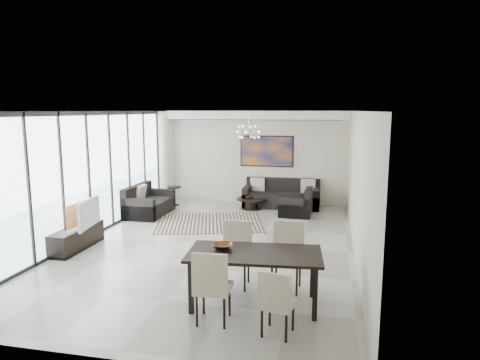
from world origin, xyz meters
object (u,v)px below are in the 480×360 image
(television, at_px, (84,213))
(dining_table, at_px, (255,258))
(coffee_table, at_px, (252,203))
(sofa_main, at_px, (282,197))
(tv_console, at_px, (77,238))

(television, xyz_separation_m, dining_table, (4.00, -1.90, -0.02))
(television, distance_m, dining_table, 4.43)
(coffee_table, xyz_separation_m, sofa_main, (0.85, 0.49, 0.10))
(sofa_main, distance_m, dining_table, 6.82)
(coffee_table, distance_m, tv_console, 5.36)
(coffee_table, distance_m, dining_table, 6.45)
(television, height_order, dining_table, television)
(coffee_table, relative_size, television, 0.86)
(sofa_main, height_order, tv_console, sofa_main)
(sofa_main, relative_size, dining_table, 1.11)
(sofa_main, bearing_deg, coffee_table, -149.86)
(coffee_table, bearing_deg, television, -122.37)
(coffee_table, relative_size, sofa_main, 0.39)
(dining_table, bearing_deg, coffee_table, 100.84)
(sofa_main, height_order, television, television)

